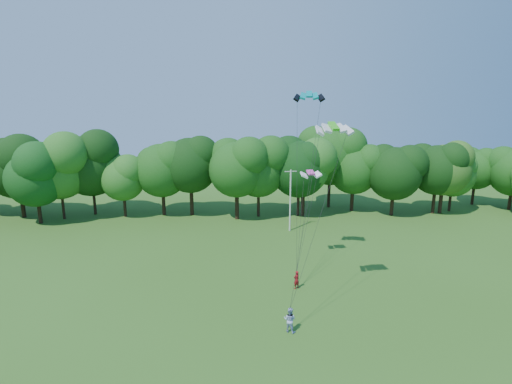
{
  "coord_description": "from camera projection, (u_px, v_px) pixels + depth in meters",
  "views": [
    {
      "loc": [
        -2.51,
        -20.49,
        16.38
      ],
      "look_at": [
        -0.06,
        13.0,
        8.58
      ],
      "focal_mm": 28.0,
      "sensor_mm": 36.0,
      "label": 1
    }
  ],
  "objects": [
    {
      "name": "tree_back_center",
      "position": [
        299.0,
        160.0,
        55.99
      ],
      "size": [
        8.88,
        8.88,
        12.92
      ],
      "color": "black",
      "rests_on": "ground"
    },
    {
      "name": "kite_flyer_left",
      "position": [
        296.0,
        280.0,
        35.26
      ],
      "size": [
        0.73,
        0.65,
        1.67
      ],
      "primitive_type": "imported",
      "rotation": [
        0.0,
        0.0,
        3.68
      ],
      "color": "maroon",
      "rests_on": "ground"
    },
    {
      "name": "kite_flyer_right",
      "position": [
        290.0,
        320.0,
        28.68
      ],
      "size": [
        1.14,
        1.07,
        1.87
      ],
      "primitive_type": "imported",
      "rotation": [
        0.0,
        0.0,
        2.62
      ],
      "color": "#9DACDA",
      "rests_on": "ground"
    },
    {
      "name": "kite_pink",
      "position": [
        311.0,
        172.0,
        38.89
      ],
      "size": [
        2.13,
        1.23,
        0.4
      ],
      "rotation": [
        0.0,
        0.0,
        0.13
      ],
      "color": "#F143B1",
      "rests_on": "ground"
    },
    {
      "name": "ground",
      "position": [
        273.0,
        381.0,
        23.79
      ],
      "size": [
        160.0,
        160.0,
        0.0
      ],
      "primitive_type": "plane",
      "color": "#325D19",
      "rests_on": "ground"
    },
    {
      "name": "tree_back_east",
      "position": [
        445.0,
        164.0,
        57.34
      ],
      "size": [
        8.09,
        8.09,
        11.77
      ],
      "color": "black",
      "rests_on": "ground"
    },
    {
      "name": "tree_back_west",
      "position": [
        34.0,
        169.0,
        52.52
      ],
      "size": [
        8.2,
        8.2,
        11.93
      ],
      "color": "#362215",
      "rests_on": "ground"
    },
    {
      "name": "utility_pole",
      "position": [
        290.0,
        200.0,
        50.15
      ],
      "size": [
        1.57,
        0.34,
        7.91
      ],
      "rotation": [
        0.0,
        0.0,
        0.17
      ],
      "color": "silver",
      "rests_on": "ground"
    },
    {
      "name": "kite_green",
      "position": [
        334.0,
        126.0,
        29.73
      ],
      "size": [
        2.86,
        1.54,
        0.64
      ],
      "rotation": [
        0.0,
        0.0,
        0.13
      ],
      "color": "green",
      "rests_on": "ground"
    },
    {
      "name": "kite_teal",
      "position": [
        309.0,
        94.0,
        36.4
      ],
      "size": [
        2.86,
        1.64,
        0.64
      ],
      "rotation": [
        0.0,
        0.0,
        -0.18
      ],
      "color": "#04898E",
      "rests_on": "ground"
    }
  ]
}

